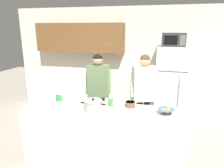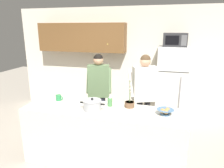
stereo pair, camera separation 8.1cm
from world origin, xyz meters
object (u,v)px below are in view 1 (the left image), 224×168
object	(u,v)px
person_by_sink	(144,88)
person_near_pot	(98,85)
potted_orchid	(130,103)
refrigerator	(170,85)
cooking_pot	(93,105)
microwave	(174,40)
coffee_mug	(59,98)
bread_bowl	(166,111)
bottle_near_edge	(111,102)

from	to	relation	value
person_by_sink	person_near_pot	bearing A→B (deg)	177.55
person_near_pot	potted_orchid	size ratio (longest dim) A/B	3.79
refrigerator	cooking_pot	world-z (taller)	refrigerator
person_by_sink	potted_orchid	bearing A→B (deg)	-101.03
microwave	coffee_mug	xyz separation A→B (m)	(-1.84, -1.65, -0.90)
person_by_sink	cooking_pot	distance (m)	1.16
coffee_mug	potted_orchid	size ratio (longest dim) A/B	0.30
bread_bowl	refrigerator	bearing A→B (deg)	87.06
person_near_pot	cooking_pot	world-z (taller)	person_near_pot
refrigerator	bread_bowl	size ratio (longest dim) A/B	7.14
person_by_sink	bread_bowl	size ratio (longest dim) A/B	6.85
person_near_pot	person_by_sink	world-z (taller)	person_by_sink
person_by_sink	cooking_pot	xyz separation A→B (m)	(-0.65, -0.96, -0.03)
cooking_pot	bottle_near_edge	distance (m)	0.31
potted_orchid	coffee_mug	bearing A→B (deg)	-179.15
person_near_pot	potted_orchid	distance (m)	1.05
potted_orchid	refrigerator	bearing A→B (deg)	69.08
refrigerator	person_by_sink	bearing A→B (deg)	-117.40
refrigerator	person_near_pot	distance (m)	1.67
person_near_pot	cooking_pot	distance (m)	1.03
refrigerator	bottle_near_edge	xyz separation A→B (m)	(-0.94, -1.70, 0.13)
person_near_pot	microwave	bearing A→B (deg)	32.94
cooking_pot	bottle_near_edge	bearing A→B (deg)	46.78
microwave	potted_orchid	bearing A→B (deg)	-111.18
person_near_pot	bottle_near_edge	distance (m)	0.90
refrigerator	potted_orchid	size ratio (longest dim) A/B	4.01
bread_bowl	potted_orchid	bearing A→B (deg)	163.67
person_by_sink	bread_bowl	world-z (taller)	person_by_sink
coffee_mug	potted_orchid	world-z (taller)	potted_orchid
cooking_pot	coffee_mug	size ratio (longest dim) A/B	2.96
potted_orchid	person_near_pot	bearing A→B (deg)	135.83
person_near_pot	person_by_sink	xyz separation A→B (m)	(0.89, -0.04, 0.02)
potted_orchid	microwave	bearing A→B (deg)	68.82
bottle_near_edge	potted_orchid	bearing A→B (deg)	7.70
refrigerator	person_near_pot	size ratio (longest dim) A/B	1.06
refrigerator	person_near_pot	bearing A→B (deg)	-146.43
bottle_near_edge	bread_bowl	bearing A→B (deg)	-7.90
bread_bowl	cooking_pot	bearing A→B (deg)	-174.26
coffee_mug	bread_bowl	world-z (taller)	bread_bowl
bread_bowl	person_by_sink	bearing A→B (deg)	115.33
coffee_mug	person_by_sink	bearing A→B (deg)	27.92
refrigerator	coffee_mug	bearing A→B (deg)	-137.78
cooking_pot	person_near_pot	bearing A→B (deg)	103.65
person_near_pot	coffee_mug	xyz separation A→B (m)	(-0.46, -0.75, -0.05)
refrigerator	person_by_sink	world-z (taller)	refrigerator
person_near_pot	bread_bowl	xyz separation A→B (m)	(1.29, -0.89, -0.05)
microwave	bottle_near_edge	distance (m)	2.11
cooking_pot	bottle_near_edge	xyz separation A→B (m)	(0.21, 0.22, -0.00)
person_near_pot	person_by_sink	size ratio (longest dim) A/B	0.99
bread_bowl	bottle_near_edge	world-z (taller)	bottle_near_edge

